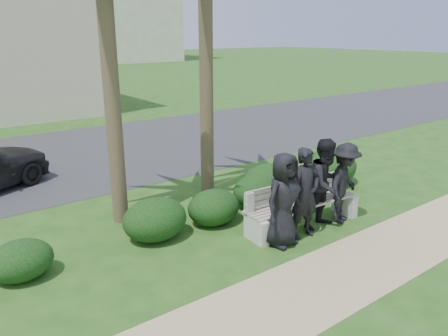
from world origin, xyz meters
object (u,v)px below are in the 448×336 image
(man_b, at_px, (305,193))
(man_c, at_px, (326,184))
(man_a, at_px, (283,200))
(man_d, at_px, (344,183))
(park_bench, at_px, (302,207))

(man_b, xyz_separation_m, man_c, (0.66, 0.07, 0.03))
(man_a, height_order, man_d, man_a)
(man_a, bearing_deg, man_d, -6.68)
(man_a, bearing_deg, park_bench, 13.94)
(man_a, relative_size, man_c, 0.97)
(man_a, distance_m, man_d, 1.73)
(man_a, distance_m, man_b, 0.57)
(park_bench, bearing_deg, man_d, -17.65)
(park_bench, distance_m, man_d, 1.01)
(man_b, relative_size, man_c, 0.96)
(park_bench, xyz_separation_m, man_b, (-0.32, -0.34, 0.48))
(man_a, relative_size, man_b, 1.00)
(man_a, bearing_deg, man_c, -3.50)
(man_b, height_order, man_c, man_c)
(man_c, bearing_deg, man_d, -11.86)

